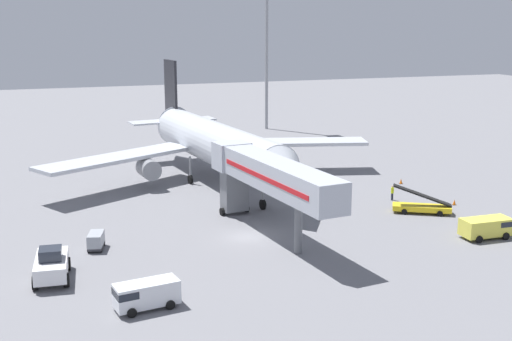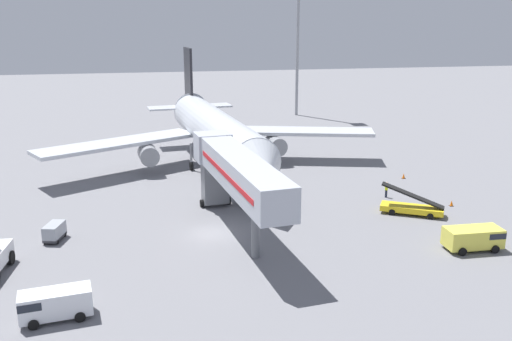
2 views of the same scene
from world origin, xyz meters
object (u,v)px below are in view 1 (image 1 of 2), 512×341
Objects in this scene: pushback_tug at (51,265)px; safety_cone_bravo at (454,202)px; service_van_far_center at (487,227)px; baggage_cart_near_center at (96,240)px; jet_bridge at (266,175)px; apron_light_mast at (267,13)px; airplane_at_gate at (214,143)px; belt_loader_truck at (422,206)px; ground_crew_worker_foreground at (392,192)px; service_van_outer_left at (145,294)px; safety_cone_alpha at (401,181)px.

safety_cone_bravo is (42.78, 7.86, -0.95)m from pushback_tug.
baggage_cart_near_center is at bearing 165.85° from service_van_far_center.
safety_cone_bravo is at bearing 6.11° from jet_bridge.
service_van_far_center is 0.15× the size of apron_light_mast.
airplane_at_gate is 7.14× the size of belt_loader_truck.
belt_loader_truck is (16.98, -20.33, -4.26)m from airplane_at_gate.
belt_loader_truck is 33.61m from baggage_cart_near_center.
baggage_cart_near_center is (-16.63, -20.52, -4.18)m from airplane_at_gate.
pushback_tug reaches higher than safety_cone_bravo.
jet_bridge is at bearing -176.98° from belt_loader_truck.
ground_crew_worker_foreground is at bearing 20.15° from jet_bridge.
jet_bridge is 34.89× the size of safety_cone_bravo.
jet_bridge is 23.74m from safety_cone_bravo.
belt_loader_truck is 1.30× the size of service_van_outer_left.
ground_crew_worker_foreground is at bearing -94.28° from apron_light_mast.
belt_loader_truck is at bearing 9.57° from pushback_tug.
ground_crew_worker_foreground is (-0.29, 5.49, 0.16)m from belt_loader_truck.
belt_loader_truck is 9.06m from service_van_far_center.
belt_loader_truck is 5.50m from ground_crew_worker_foreground.
service_van_far_center is (19.04, -8.03, -4.63)m from jet_bridge.
baggage_cart_near_center is at bearing -129.02° from airplane_at_gate.
airplane_at_gate is at bearing 138.37° from ground_crew_worker_foreground.
pushback_tug is 1.18× the size of service_van_far_center.
belt_loader_truck reaches higher than baggage_cart_near_center.
jet_bridge reaches higher than belt_loader_truck.
service_van_far_center is at bearing -99.59° from safety_cone_alpha.
service_van_outer_left is at bearing -156.07° from belt_loader_truck.
airplane_at_gate is at bearing 139.67° from safety_cone_bravo.
apron_light_mast reaches higher than jet_bridge.
pushback_tug reaches higher than safety_cone_alpha.
baggage_cart_near_center is 33.80m from ground_crew_worker_foreground.
safety_cone_bravo is 0.02× the size of apron_light_mast.
baggage_cart_near_center is 4.11× the size of safety_cone_alpha.
pushback_tug is 1.19× the size of service_van_outer_left.
airplane_at_gate reaches higher than baggage_cart_near_center.
safety_cone_alpha is (5.05, 6.40, -0.59)m from ground_crew_worker_foreground.
safety_cone_bravo is at bearing 16.41° from belt_loader_truck.
pushback_tug is at bearing -156.72° from safety_cone_alpha.
ground_crew_worker_foreground is 8.17m from safety_cone_alpha.
airplane_at_gate is at bearing -118.99° from apron_light_mast.
safety_cone_bravo is at bearing 10.41° from pushback_tug.
safety_cone_alpha is at bearing 51.75° from ground_crew_worker_foreground.
jet_bridge is 16.55m from baggage_cart_near_center.
service_van_outer_left is (5.95, -7.71, -0.12)m from pushback_tug.
pushback_tug is 8.71× the size of safety_cone_alpha.
baggage_cart_near_center is at bearing 177.29° from jet_bridge.
apron_light_mast is at bearing 86.42° from belt_loader_truck.
service_van_outer_left is at bearing -116.25° from apron_light_mast.
safety_cone_bravo is (5.46, -3.97, -0.61)m from ground_crew_worker_foreground.
airplane_at_gate is 7.79× the size of pushback_tug.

